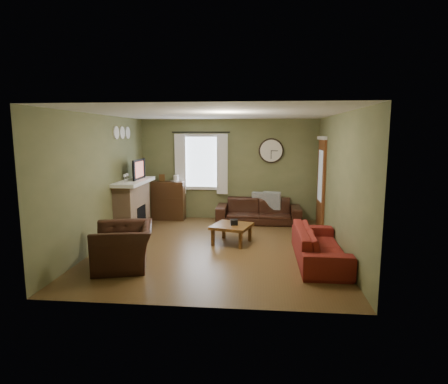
# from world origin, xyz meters

# --- Properties ---
(floor) EXTENTS (4.60, 5.20, 0.00)m
(floor) POSITION_xyz_m (0.00, 0.00, 0.00)
(floor) COLOR brown
(floor) RESTS_ON ground
(ceiling) EXTENTS (4.60, 5.20, 0.00)m
(ceiling) POSITION_xyz_m (0.00, 0.00, 2.60)
(ceiling) COLOR white
(ceiling) RESTS_ON ground
(wall_left) EXTENTS (0.00, 5.20, 2.60)m
(wall_left) POSITION_xyz_m (-2.30, 0.00, 1.30)
(wall_left) COLOR #666A42
(wall_left) RESTS_ON ground
(wall_right) EXTENTS (0.00, 5.20, 2.60)m
(wall_right) POSITION_xyz_m (2.30, 0.00, 1.30)
(wall_right) COLOR #666A42
(wall_right) RESTS_ON ground
(wall_back) EXTENTS (4.60, 0.00, 2.60)m
(wall_back) POSITION_xyz_m (0.00, 2.60, 1.30)
(wall_back) COLOR #666A42
(wall_back) RESTS_ON ground
(wall_front) EXTENTS (4.60, 0.00, 2.60)m
(wall_front) POSITION_xyz_m (0.00, -2.60, 1.30)
(wall_front) COLOR #666A42
(wall_front) RESTS_ON ground
(fireplace) EXTENTS (0.40, 1.40, 1.10)m
(fireplace) POSITION_xyz_m (-2.10, 1.15, 0.55)
(fireplace) COLOR tan
(fireplace) RESTS_ON floor
(firebox) EXTENTS (0.04, 0.60, 0.55)m
(firebox) POSITION_xyz_m (-1.91, 1.15, 0.30)
(firebox) COLOR black
(firebox) RESTS_ON fireplace
(mantel) EXTENTS (0.58, 1.60, 0.08)m
(mantel) POSITION_xyz_m (-2.07, 1.15, 1.14)
(mantel) COLOR white
(mantel) RESTS_ON fireplace
(tv) EXTENTS (0.08, 0.60, 0.35)m
(tv) POSITION_xyz_m (-2.05, 1.30, 1.35)
(tv) COLOR black
(tv) RESTS_ON mantel
(tv_screen) EXTENTS (0.02, 0.62, 0.36)m
(tv_screen) POSITION_xyz_m (-1.97, 1.30, 1.41)
(tv_screen) COLOR #994C3F
(tv_screen) RESTS_ON mantel
(medallion_left) EXTENTS (0.28, 0.28, 0.03)m
(medallion_left) POSITION_xyz_m (-2.28, 0.80, 2.25)
(medallion_left) COLOR white
(medallion_left) RESTS_ON wall_left
(medallion_mid) EXTENTS (0.28, 0.28, 0.03)m
(medallion_mid) POSITION_xyz_m (-2.28, 1.15, 2.25)
(medallion_mid) COLOR white
(medallion_mid) RESTS_ON wall_left
(medallion_right) EXTENTS (0.28, 0.28, 0.03)m
(medallion_right) POSITION_xyz_m (-2.28, 1.50, 2.25)
(medallion_right) COLOR white
(medallion_right) RESTS_ON wall_left
(window_pane) EXTENTS (1.00, 0.02, 1.30)m
(window_pane) POSITION_xyz_m (-0.70, 2.58, 1.50)
(window_pane) COLOR silver
(window_pane) RESTS_ON wall_back
(curtain_rod) EXTENTS (0.03, 0.03, 1.50)m
(curtain_rod) POSITION_xyz_m (-0.70, 2.48, 2.27)
(curtain_rod) COLOR black
(curtain_rod) RESTS_ON wall_back
(curtain_left) EXTENTS (0.28, 0.04, 1.55)m
(curtain_left) POSITION_xyz_m (-1.25, 2.48, 1.45)
(curtain_left) COLOR white
(curtain_left) RESTS_ON wall_back
(curtain_right) EXTENTS (0.28, 0.04, 1.55)m
(curtain_right) POSITION_xyz_m (-0.15, 2.48, 1.45)
(curtain_right) COLOR white
(curtain_right) RESTS_ON wall_back
(wall_clock) EXTENTS (0.64, 0.06, 0.64)m
(wall_clock) POSITION_xyz_m (1.10, 2.55, 1.80)
(wall_clock) COLOR white
(wall_clock) RESTS_ON wall_back
(door) EXTENTS (0.05, 0.90, 2.10)m
(door) POSITION_xyz_m (2.27, 1.85, 1.05)
(door) COLOR brown
(door) RESTS_ON floor
(bookshelf) EXTENTS (0.84, 0.36, 1.00)m
(bookshelf) POSITION_xyz_m (-1.55, 2.33, 0.50)
(bookshelf) COLOR #382111
(bookshelf) RESTS_ON floor
(book) EXTENTS (0.27, 0.27, 0.02)m
(book) POSITION_xyz_m (-1.42, 2.29, 0.96)
(book) COLOR #573616
(book) RESTS_ON bookshelf
(sofa_brown) EXTENTS (2.10, 0.82, 0.61)m
(sofa_brown) POSITION_xyz_m (0.80, 2.17, 0.31)
(sofa_brown) COLOR black
(sofa_brown) RESTS_ON floor
(pillow_left) EXTENTS (0.41, 0.22, 0.40)m
(pillow_left) POSITION_xyz_m (0.83, 2.39, 0.55)
(pillow_left) COLOR #92999F
(pillow_left) RESTS_ON sofa_brown
(pillow_right) EXTENTS (0.47, 0.24, 0.45)m
(pillow_right) POSITION_xyz_m (1.14, 2.32, 0.55)
(pillow_right) COLOR #92999F
(pillow_right) RESTS_ON sofa_brown
(sofa_red) EXTENTS (0.79, 2.03, 0.59)m
(sofa_red) POSITION_xyz_m (1.88, -0.65, 0.30)
(sofa_red) COLOR maroon
(sofa_red) RESTS_ON floor
(armchair) EXTENTS (1.21, 1.31, 0.71)m
(armchair) POSITION_xyz_m (-1.44, -1.23, 0.35)
(armchair) COLOR black
(armchair) RESTS_ON floor
(coffee_table) EXTENTS (0.91, 0.91, 0.39)m
(coffee_table) POSITION_xyz_m (0.27, 0.31, 0.20)
(coffee_table) COLOR #573616
(coffee_table) RESTS_ON floor
(tissue_box) EXTENTS (0.17, 0.17, 0.11)m
(tissue_box) POSITION_xyz_m (0.31, 0.29, 0.40)
(tissue_box) COLOR black
(tissue_box) RESTS_ON coffee_table
(wine_glass_a) EXTENTS (0.07, 0.07, 0.19)m
(wine_glass_a) POSITION_xyz_m (-2.05, 0.57, 1.28)
(wine_glass_a) COLOR white
(wine_glass_a) RESTS_ON mantel
(wine_glass_b) EXTENTS (0.07, 0.07, 0.20)m
(wine_glass_b) POSITION_xyz_m (-2.05, 0.71, 1.28)
(wine_glass_b) COLOR white
(wine_glass_b) RESTS_ON mantel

